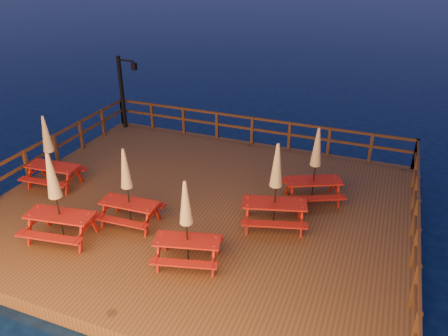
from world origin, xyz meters
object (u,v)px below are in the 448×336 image
Objects in this scene: picnic_table_0 at (315,164)px; picnic_table_2 at (127,186)px; lamp_post at (125,86)px; picnic_table_1 at (186,222)px.

picnic_table_0 is 1.04× the size of picnic_table_2.
picnic_table_0 is 5.38m from picnic_table_2.
picnic_table_1 is at bearing -48.83° from lamp_post.
picnic_table_2 is at bearing 142.08° from picnic_table_1.
picnic_table_1 is at bearing -144.72° from picnic_table_0.
picnic_table_0 is at bearing 45.72° from picnic_table_1.
lamp_post is at bearing 134.44° from picnic_table_0.
picnic_table_0 is 4.56m from picnic_table_1.
picnic_table_2 is (-4.44, -3.04, -0.05)m from picnic_table_0.
picnic_table_2 is (-2.20, 0.93, 0.01)m from picnic_table_1.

